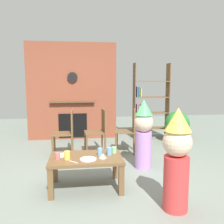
# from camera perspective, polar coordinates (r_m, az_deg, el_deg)

# --- Properties ---
(ground_plane) EXTENTS (12.00, 12.00, 0.00)m
(ground_plane) POSITION_cam_1_polar(r_m,az_deg,el_deg) (3.74, -1.51, -15.59)
(ground_plane) COLOR gray
(brick_fireplace_feature) EXTENTS (2.20, 0.28, 2.40)m
(brick_fireplace_feature) POSITION_cam_1_polar(r_m,az_deg,el_deg) (6.03, -9.55, 4.85)
(brick_fireplace_feature) COLOR brown
(brick_fireplace_feature) RESTS_ON ground_plane
(bookshelf) EXTENTS (0.90, 0.28, 1.90)m
(bookshelf) POSITION_cam_1_polar(r_m,az_deg,el_deg) (6.10, 8.62, 1.74)
(bookshelf) COLOR brown
(bookshelf) RESTS_ON ground_plane
(coffee_table) EXTENTS (0.98, 0.63, 0.44)m
(coffee_table) POSITION_cam_1_polar(r_m,az_deg,el_deg) (3.32, -6.29, -11.87)
(coffee_table) COLOR brown
(coffee_table) RESTS_ON ground_plane
(paper_cup_near_left) EXTENTS (0.06, 0.06, 0.09)m
(paper_cup_near_left) POSITION_cam_1_polar(r_m,az_deg,el_deg) (3.25, -12.95, -10.28)
(paper_cup_near_left) COLOR #E5666B
(paper_cup_near_left) RESTS_ON coffee_table
(paper_cup_near_right) EXTENTS (0.08, 0.08, 0.11)m
(paper_cup_near_right) POSITION_cam_1_polar(r_m,az_deg,el_deg) (3.21, -10.76, -10.20)
(paper_cup_near_right) COLOR #F2CC4C
(paper_cup_near_right) RESTS_ON coffee_table
(paper_cup_center) EXTENTS (0.07, 0.07, 0.09)m
(paper_cup_center) POSITION_cam_1_polar(r_m,az_deg,el_deg) (3.42, 0.49, -9.13)
(paper_cup_center) COLOR #8CD18C
(paper_cup_center) RESTS_ON coffee_table
(paper_cup_far_left) EXTENTS (0.07, 0.07, 0.11)m
(paper_cup_far_left) POSITION_cam_1_polar(r_m,az_deg,el_deg) (3.33, -0.64, -9.43)
(paper_cup_far_left) COLOR #669EE0
(paper_cup_far_left) RESTS_ON coffee_table
(paper_cup_far_right) EXTENTS (0.07, 0.07, 0.11)m
(paper_cup_far_right) POSITION_cam_1_polar(r_m,az_deg,el_deg) (3.30, -2.90, -9.58)
(paper_cup_far_right) COLOR #669EE0
(paper_cup_far_right) RESTS_ON coffee_table
(paper_plate_front) EXTENTS (0.22, 0.22, 0.01)m
(paper_plate_front) POSITION_cam_1_polar(r_m,az_deg,el_deg) (3.18, -5.77, -11.22)
(paper_plate_front) COLOR white
(paper_plate_front) RESTS_ON coffee_table
(paper_plate_rear) EXTENTS (0.19, 0.19, 0.01)m
(paper_plate_rear) POSITION_cam_1_polar(r_m,az_deg,el_deg) (3.39, -11.88, -10.13)
(paper_plate_rear) COLOR white
(paper_plate_rear) RESTS_ON coffee_table
(birthday_cake_slice) EXTENTS (0.10, 0.10, 0.06)m
(birthday_cake_slice) POSITION_cam_1_polar(r_m,az_deg,el_deg) (3.21, -2.23, -10.48)
(birthday_cake_slice) COLOR #EAC68C
(birthday_cake_slice) RESTS_ON coffee_table
(table_fork) EXTENTS (0.12, 0.12, 0.01)m
(table_fork) POSITION_cam_1_polar(r_m,az_deg,el_deg) (3.11, -9.28, -11.79)
(table_fork) COLOR silver
(table_fork) RESTS_ON coffee_table
(child_with_cone_hat) EXTENTS (0.33, 0.33, 1.18)m
(child_with_cone_hat) POSITION_cam_1_polar(r_m,az_deg,el_deg) (2.79, 15.34, -10.42)
(child_with_cone_hat) COLOR #D13838
(child_with_cone_hat) RESTS_ON ground_plane
(child_in_pink) EXTENTS (0.32, 0.32, 1.16)m
(child_in_pink) POSITION_cam_1_polar(r_m,az_deg,el_deg) (4.00, 7.59, -4.88)
(child_in_pink) COLOR #B27FCC
(child_in_pink) RESTS_ON ground_plane
(dining_chair_left) EXTENTS (0.40, 0.40, 0.90)m
(dining_chair_left) POSITION_cam_1_polar(r_m,az_deg,el_deg) (4.72, -10.70, -4.29)
(dining_chair_left) COLOR brown
(dining_chair_left) RESTS_ON ground_plane
(dining_chair_middle) EXTENTS (0.43, 0.43, 0.90)m
(dining_chair_middle) POSITION_cam_1_polar(r_m,az_deg,el_deg) (4.78, -3.08, -4.02)
(dining_chair_middle) COLOR brown
(dining_chair_middle) RESTS_ON ground_plane
(dining_chair_right) EXTENTS (0.47, 0.47, 0.90)m
(dining_chair_right) POSITION_cam_1_polar(r_m,az_deg,el_deg) (4.85, 4.35, -3.85)
(dining_chair_right) COLOR brown
(dining_chair_right) RESTS_ON ground_plane
(potted_plant_tall) EXTENTS (0.58, 0.58, 0.75)m
(potted_plant_tall) POSITION_cam_1_polar(r_m,az_deg,el_deg) (5.83, 15.38, -2.93)
(potted_plant_tall) COLOR beige
(potted_plant_tall) RESTS_ON ground_plane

